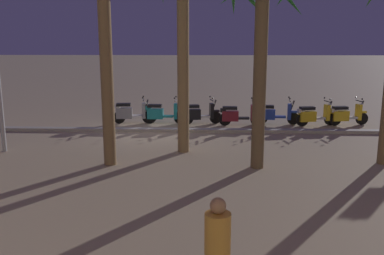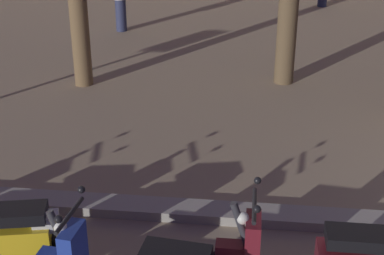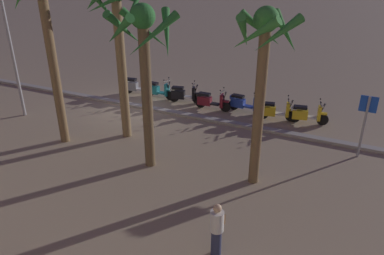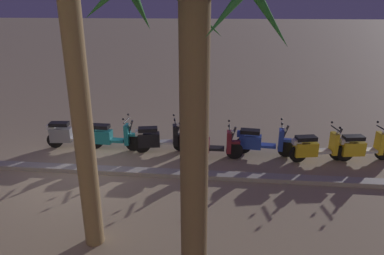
{
  "view_description": "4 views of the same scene",
  "coord_description": "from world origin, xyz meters",
  "px_view_note": "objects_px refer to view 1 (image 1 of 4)",
  "views": [
    {
      "loc": [
        -2.17,
        15.68,
        3.44
      ],
      "look_at": [
        -1.68,
        3.12,
        0.84
      ],
      "focal_mm": 38.61,
      "sensor_mm": 36.0,
      "label": 1
    },
    {
      "loc": [
        -4.09,
        -5.85,
        3.84
      ],
      "look_at": [
        -4.83,
        0.49,
        0.85
      ],
      "focal_mm": 54.14,
      "sensor_mm": 36.0,
      "label": 2
    },
    {
      "loc": [
        -9.83,
        14.21,
        6.73
      ],
      "look_at": [
        -4.41,
        2.78,
        0.93
      ],
      "focal_mm": 33.94,
      "sensor_mm": 36.0,
      "label": 3
    },
    {
      "loc": [
        -3.95,
        8.52,
        4.54
      ],
      "look_at": [
        -3.01,
        -0.47,
        1.32
      ],
      "focal_mm": 32.9,
      "sensor_mm": 36.0,
      "label": 4
    }
  ],
  "objects_px": {
    "scooter_teal_lead_nearest": "(162,113)",
    "scooter_yellow_far_back": "(346,115)",
    "scooter_blue_last_in_row": "(274,114)",
    "pedestrian_window_shopping": "(217,251)",
    "scooter_black_gap_after_mid": "(198,114)",
    "scooter_maroon_mid_front": "(237,115)",
    "palm_tree_far_corner": "(261,16)",
    "palm_tree_mid_walkway": "(183,3)",
    "scooter_grey_mid_rear": "(130,113)",
    "scooter_yellow_second_in_line": "(313,115)"
  },
  "relations": [
    {
      "from": "scooter_blue_last_in_row",
      "to": "scooter_black_gap_after_mid",
      "type": "bearing_deg",
      "value": 2.27
    },
    {
      "from": "scooter_yellow_far_back",
      "to": "scooter_maroon_mid_front",
      "type": "bearing_deg",
      "value": 3.3
    },
    {
      "from": "scooter_yellow_second_in_line",
      "to": "scooter_blue_last_in_row",
      "type": "xyz_separation_m",
      "value": [
        1.59,
        -0.35,
        -0.0
      ]
    },
    {
      "from": "palm_tree_mid_walkway",
      "to": "scooter_black_gap_after_mid",
      "type": "bearing_deg",
      "value": -94.53
    },
    {
      "from": "pedestrian_window_shopping",
      "to": "scooter_yellow_second_in_line",
      "type": "bearing_deg",
      "value": -109.24
    },
    {
      "from": "scooter_blue_last_in_row",
      "to": "scooter_teal_lead_nearest",
      "type": "relative_size",
      "value": 1.02
    },
    {
      "from": "scooter_yellow_far_back",
      "to": "scooter_maroon_mid_front",
      "type": "relative_size",
      "value": 0.93
    },
    {
      "from": "scooter_blue_last_in_row",
      "to": "pedestrian_window_shopping",
      "type": "bearing_deg",
      "value": 77.93
    },
    {
      "from": "scooter_blue_last_in_row",
      "to": "scooter_black_gap_after_mid",
      "type": "relative_size",
      "value": 1.06
    },
    {
      "from": "scooter_black_gap_after_mid",
      "to": "palm_tree_mid_walkway",
      "type": "xyz_separation_m",
      "value": [
        0.36,
        4.57,
        4.15
      ]
    },
    {
      "from": "scooter_maroon_mid_front",
      "to": "scooter_black_gap_after_mid",
      "type": "height_order",
      "value": "same"
    },
    {
      "from": "scooter_yellow_far_back",
      "to": "scooter_black_gap_after_mid",
      "type": "distance_m",
      "value": 6.23
    },
    {
      "from": "scooter_maroon_mid_front",
      "to": "scooter_teal_lead_nearest",
      "type": "bearing_deg",
      "value": -6.0
    },
    {
      "from": "scooter_teal_lead_nearest",
      "to": "palm_tree_far_corner",
      "type": "relative_size",
      "value": 0.32
    },
    {
      "from": "scooter_grey_mid_rear",
      "to": "pedestrian_window_shopping",
      "type": "bearing_deg",
      "value": 105.52
    },
    {
      "from": "palm_tree_mid_walkway",
      "to": "scooter_maroon_mid_front",
      "type": "bearing_deg",
      "value": -115.0
    },
    {
      "from": "pedestrian_window_shopping",
      "to": "scooter_maroon_mid_front",
      "type": "bearing_deg",
      "value": -95.15
    },
    {
      "from": "scooter_grey_mid_rear",
      "to": "palm_tree_far_corner",
      "type": "xyz_separation_m",
      "value": [
        -4.72,
        6.29,
        3.65
      ]
    },
    {
      "from": "scooter_teal_lead_nearest",
      "to": "scooter_yellow_far_back",
      "type": "bearing_deg",
      "value": 179.46
    },
    {
      "from": "scooter_yellow_second_in_line",
      "to": "scooter_maroon_mid_front",
      "type": "xyz_separation_m",
      "value": [
        3.19,
        0.06,
        -0.0
      ]
    },
    {
      "from": "scooter_teal_lead_nearest",
      "to": "palm_tree_far_corner",
      "type": "xyz_separation_m",
      "value": [
        -3.35,
        6.29,
        3.67
      ]
    },
    {
      "from": "scooter_blue_last_in_row",
      "to": "palm_tree_mid_walkway",
      "type": "height_order",
      "value": "palm_tree_mid_walkway"
    },
    {
      "from": "scooter_yellow_second_in_line",
      "to": "scooter_teal_lead_nearest",
      "type": "relative_size",
      "value": 0.98
    },
    {
      "from": "scooter_grey_mid_rear",
      "to": "palm_tree_mid_walkway",
      "type": "distance_m",
      "value": 6.72
    },
    {
      "from": "scooter_yellow_far_back",
      "to": "palm_tree_mid_walkway",
      "type": "bearing_deg",
      "value": 34.66
    },
    {
      "from": "scooter_grey_mid_rear",
      "to": "pedestrian_window_shopping",
      "type": "xyz_separation_m",
      "value": [
        -3.49,
        12.55,
        0.34
      ]
    },
    {
      "from": "scooter_yellow_second_in_line",
      "to": "pedestrian_window_shopping",
      "type": "distance_m",
      "value": 13.02
    },
    {
      "from": "scooter_grey_mid_rear",
      "to": "scooter_yellow_second_in_line",
      "type": "bearing_deg",
      "value": 178.03
    },
    {
      "from": "scooter_black_gap_after_mid",
      "to": "scooter_grey_mid_rear",
      "type": "relative_size",
      "value": 0.99
    },
    {
      "from": "scooter_maroon_mid_front",
      "to": "scooter_black_gap_after_mid",
      "type": "relative_size",
      "value": 1.06
    },
    {
      "from": "scooter_yellow_second_in_line",
      "to": "scooter_black_gap_after_mid",
      "type": "distance_m",
      "value": 4.83
    },
    {
      "from": "scooter_yellow_second_in_line",
      "to": "palm_tree_mid_walkway",
      "type": "height_order",
      "value": "palm_tree_mid_walkway"
    },
    {
      "from": "scooter_black_gap_after_mid",
      "to": "palm_tree_mid_walkway",
      "type": "height_order",
      "value": "palm_tree_mid_walkway"
    },
    {
      "from": "scooter_maroon_mid_front",
      "to": "palm_tree_mid_walkway",
      "type": "bearing_deg",
      "value": 65.0
    },
    {
      "from": "palm_tree_mid_walkway",
      "to": "pedestrian_window_shopping",
      "type": "xyz_separation_m",
      "value": [
        -0.9,
        7.93,
        -3.8
      ]
    },
    {
      "from": "scooter_maroon_mid_front",
      "to": "scooter_black_gap_after_mid",
      "type": "bearing_deg",
      "value": -9.67
    },
    {
      "from": "scooter_teal_lead_nearest",
      "to": "scooter_black_gap_after_mid",
      "type": "bearing_deg",
      "value": 177.86
    },
    {
      "from": "scooter_yellow_far_back",
      "to": "scooter_grey_mid_rear",
      "type": "distance_m",
      "value": 9.18
    },
    {
      "from": "scooter_yellow_far_back",
      "to": "scooter_grey_mid_rear",
      "type": "relative_size",
      "value": 0.98
    },
    {
      "from": "scooter_yellow_second_in_line",
      "to": "scooter_teal_lead_nearest",
      "type": "xyz_separation_m",
      "value": [
        6.41,
        -0.28,
        0.0
      ]
    },
    {
      "from": "scooter_black_gap_after_mid",
      "to": "scooter_teal_lead_nearest",
      "type": "relative_size",
      "value": 0.96
    },
    {
      "from": "scooter_teal_lead_nearest",
      "to": "scooter_blue_last_in_row",
      "type": "bearing_deg",
      "value": -179.18
    },
    {
      "from": "scooter_yellow_far_back",
      "to": "scooter_blue_last_in_row",
      "type": "distance_m",
      "value": 3.0
    },
    {
      "from": "scooter_yellow_second_in_line",
      "to": "scooter_grey_mid_rear",
      "type": "relative_size",
      "value": 1.0
    },
    {
      "from": "pedestrian_window_shopping",
      "to": "palm_tree_mid_walkway",
      "type": "bearing_deg",
      "value": -83.52
    },
    {
      "from": "scooter_blue_last_in_row",
      "to": "scooter_grey_mid_rear",
      "type": "xyz_separation_m",
      "value": [
        6.19,
        0.08,
        0.02
      ]
    },
    {
      "from": "scooter_yellow_far_back",
      "to": "scooter_blue_last_in_row",
      "type": "bearing_deg",
      "value": -2.73
    },
    {
      "from": "scooter_teal_lead_nearest",
      "to": "palm_tree_far_corner",
      "type": "height_order",
      "value": "palm_tree_far_corner"
    },
    {
      "from": "scooter_teal_lead_nearest",
      "to": "palm_tree_mid_walkway",
      "type": "bearing_deg",
      "value": 104.72
    },
    {
      "from": "scooter_blue_last_in_row",
      "to": "pedestrian_window_shopping",
      "type": "distance_m",
      "value": 12.92
    }
  ]
}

